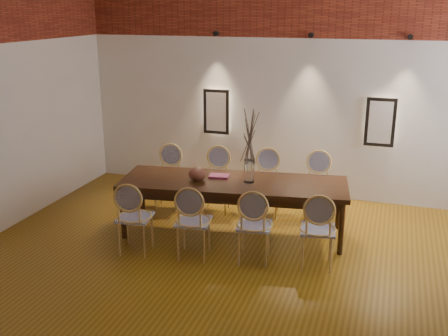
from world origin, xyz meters
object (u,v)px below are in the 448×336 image
(book, at_px, (219,176))
(chair_near_b, at_px, (194,221))
(chair_far_d, at_px, (318,187))
(bowl, at_px, (197,174))
(dining_table, at_px, (233,207))
(chair_far_b, at_px, (216,181))
(chair_near_a, at_px, (135,217))
(vase, at_px, (249,171))
(chair_near_c, at_px, (254,225))
(chair_far_a, at_px, (168,179))
(chair_near_d, at_px, (318,229))
(chair_far_c, at_px, (266,184))

(book, bearing_deg, chair_near_b, -91.53)
(chair_far_d, xyz_separation_m, bowl, (-1.46, -1.03, 0.37))
(dining_table, xyz_separation_m, chair_far_b, (-0.48, 0.70, 0.09))
(chair_near_a, height_order, chair_near_b, same)
(chair_near_b, xyz_separation_m, chair_far_b, (-0.22, 1.50, 0.00))
(vase, bearing_deg, chair_near_c, -69.38)
(chair_near_c, distance_m, chair_far_a, 2.13)
(chair_far_a, height_order, chair_far_d, same)
(chair_near_d, relative_size, book, 3.62)
(chair_near_b, relative_size, chair_far_a, 1.00)
(chair_near_d, distance_m, chair_far_a, 2.70)
(chair_near_c, relative_size, book, 3.62)
(chair_near_b, bearing_deg, vase, 52.55)
(chair_near_b, relative_size, chair_far_b, 1.00)
(chair_near_b, bearing_deg, chair_near_a, -180.00)
(chair_far_c, distance_m, vase, 0.89)
(bowl, distance_m, book, 0.32)
(chair_near_c, xyz_separation_m, chair_far_d, (0.51, 1.61, 0.00))
(chair_near_a, bearing_deg, chair_near_d, 0.00)
(chair_near_a, distance_m, chair_near_c, 1.49)
(chair_far_c, distance_m, bowl, 1.23)
(chair_near_c, distance_m, chair_near_d, 0.75)
(chair_near_a, xyz_separation_m, vase, (1.20, 0.95, 0.43))
(chair_near_c, height_order, chair_far_b, same)
(book, bearing_deg, chair_far_b, 112.28)
(chair_near_c, distance_m, chair_far_d, 1.69)
(chair_far_a, bearing_deg, book, 144.95)
(vase, bearing_deg, chair_near_b, -119.02)
(chair_far_b, height_order, chair_far_d, same)
(vase, relative_size, bowl, 1.25)
(chair_far_a, relative_size, chair_far_c, 1.00)
(dining_table, xyz_separation_m, chair_near_c, (0.48, -0.70, 0.09))
(chair_near_b, distance_m, bowl, 0.81)
(bowl, xyz_separation_m, book, (0.23, 0.21, -0.07))
(dining_table, relative_size, bowl, 12.43)
(chair_near_a, bearing_deg, chair_far_c, 45.52)
(chair_far_b, xyz_separation_m, vase, (0.69, -0.67, 0.43))
(chair_near_b, distance_m, chair_near_c, 0.75)
(dining_table, xyz_separation_m, chair_far_c, (0.26, 0.81, 0.09))
(chair_near_d, bearing_deg, chair_near_c, 180.00)
(chair_far_a, height_order, chair_far_c, same)
(chair_far_d, relative_size, vase, 3.13)
(chair_near_a, height_order, vase, vase)
(chair_near_d, relative_size, bowl, 3.92)
(chair_far_b, distance_m, chair_far_d, 1.49)
(chair_near_b, distance_m, chair_near_d, 1.49)
(chair_far_d, distance_m, vase, 1.26)
(chair_far_a, bearing_deg, chair_near_a, 90.00)
(chair_near_b, xyz_separation_m, vase, (0.46, 0.84, 0.43))
(chair_near_a, relative_size, chair_near_b, 1.00)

